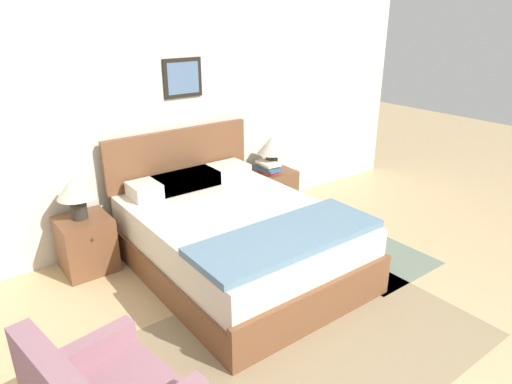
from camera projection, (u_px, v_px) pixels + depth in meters
wall_back at (164, 113)px, 4.63m from camera, size 6.83×0.09×2.60m
area_rug_main at (307, 341)px, 3.36m from camera, size 2.54×1.74×0.01m
area_rug_bedside at (352, 247)px, 4.70m from camera, size 0.93×1.54×0.01m
bed at (236, 237)px, 4.20m from camera, size 1.61×2.16×1.14m
nightstand_near_window at (86, 244)px, 4.22m from camera, size 0.45×0.47×0.52m
nightstand_by_door at (272, 191)px, 5.46m from camera, size 0.45×0.47×0.52m
table_lamp_near_window at (76, 190)px, 4.02m from camera, size 0.34×0.34×0.41m
table_lamp_by_door at (272, 147)px, 5.27m from camera, size 0.34×0.34×0.41m
book_thick_bottom at (268, 171)px, 5.27m from camera, size 0.19×0.22×0.04m
book_hardcover_middle at (268, 169)px, 5.25m from camera, size 0.22×0.29×0.03m
book_novel_upper at (268, 166)px, 5.24m from camera, size 0.14×0.22×0.04m
book_slim_near_top at (268, 163)px, 5.23m from camera, size 0.20×0.29×0.03m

